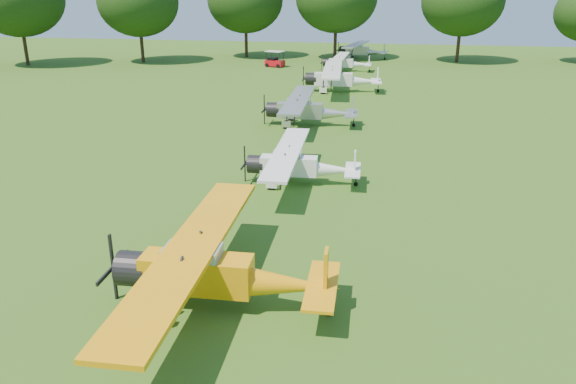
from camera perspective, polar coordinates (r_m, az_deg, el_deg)
name	(u,v)px	position (r m, az deg, el deg)	size (l,w,h in m)	color
ground	(250,211)	(25.62, -3.86, -1.93)	(160.00, 160.00, 0.00)	#255515
tree_belt	(334,29)	(23.30, 4.66, 16.19)	(137.36, 130.27, 14.52)	black
aircraft_2	(214,269)	(17.81, -7.56, -7.76)	(7.34, 11.67, 2.30)	orange
aircraft_3	(298,163)	(28.74, 1.00, 2.97)	(6.08, 9.67, 1.91)	white
aircraft_4	(307,108)	(41.21, 1.94, 8.51)	(6.92, 11.01, 2.17)	#B8B8BC
aircraft_5	(339,77)	(54.99, 5.23, 11.54)	(7.58, 12.09, 2.38)	white
aircraft_6	(345,62)	(68.81, 5.78, 13.03)	(6.04, 9.59, 1.90)	white
aircraft_7	(360,49)	(81.11, 7.38, 14.18)	(7.03, 11.14, 2.19)	#B8B8BC
golf_cart	(275,62)	(72.26, -1.38, 13.11)	(2.57, 1.98, 1.95)	red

